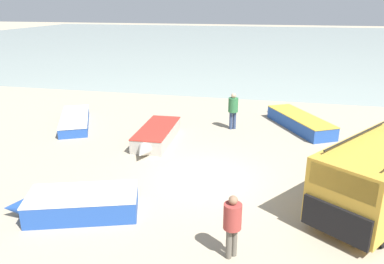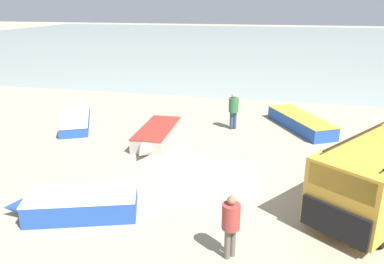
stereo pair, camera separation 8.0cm
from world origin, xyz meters
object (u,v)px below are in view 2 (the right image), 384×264
Objects in this scene: fisherman_1 at (234,108)px; fishing_rowboat_0 at (76,119)px; parked_van at (378,177)px; fishing_rowboat_1 at (78,203)px; fisherman_0 at (231,221)px; fishing_rowboat_3 at (156,135)px; fishing_rowboat_2 at (298,121)px.

fishing_rowboat_0 is at bearing 70.36° from fisherman_1.
fishing_rowboat_1 is at bearing -41.37° from parked_van.
fisherman_0 reaches higher than fishing_rowboat_0.
parked_van is 1.13× the size of fishing_rowboat_3.
fishing_rowboat_0 is 1.26× the size of fishing_rowboat_1.
fishing_rowboat_0 is at bearing -78.88° from parked_van.
fishing_rowboat_1 reaches higher than fishing_rowboat_0.
fishing_rowboat_2 is 3.03× the size of fisherman_0.
fishing_rowboat_3 is at bearing 102.97° from fisherman_1.
fishing_rowboat_3 is (-8.21, 4.33, -0.88)m from parked_van.
fishing_rowboat_3 is 2.43× the size of fisherman_1.
fishing_rowboat_3 is 2.61× the size of fisherman_0.
fisherman_0 is at bearing -160.36° from fishing_rowboat_0.
fishing_rowboat_1 is at bearing 131.67° from fisherman_1.
fishing_rowboat_0 is (-13.13, 5.91, -0.96)m from parked_van.
fisherman_0 is (-1.99, -10.99, 0.68)m from fishing_rowboat_2.
fisherman_1 is (-3.18, -1.04, 0.76)m from fishing_rowboat_2.
parked_van is 1.25× the size of fishing_rowboat_1.
fishing_rowboat_2 is (-1.89, 8.00, -0.87)m from parked_van.
fishing_rowboat_1 reaches higher than fishing_rowboat_2.
fishing_rowboat_2 is at bearing -105.94° from fishing_rowboat_0.
fishing_rowboat_0 is 2.98× the size of fisherman_0.
fishing_rowboat_1 is 4.83m from fisherman_0.
fishing_rowboat_3 is at bearing -111.99° from fishing_rowboat_1.
fishing_rowboat_3 is (-6.32, -3.68, -0.00)m from fishing_rowboat_2.
parked_van reaches higher than fishing_rowboat_0.
fishing_rowboat_3 is at bearing -18.77° from fisherman_0.
parked_van is 9.32m from fishing_rowboat_3.
fisherman_1 is at bearing 127.89° from fishing_rowboat_3.
fishing_rowboat_3 reaches higher than fishing_rowboat_0.
fisherman_1 reaches higher than fishing_rowboat_3.
parked_van is 2.75× the size of fisherman_1.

